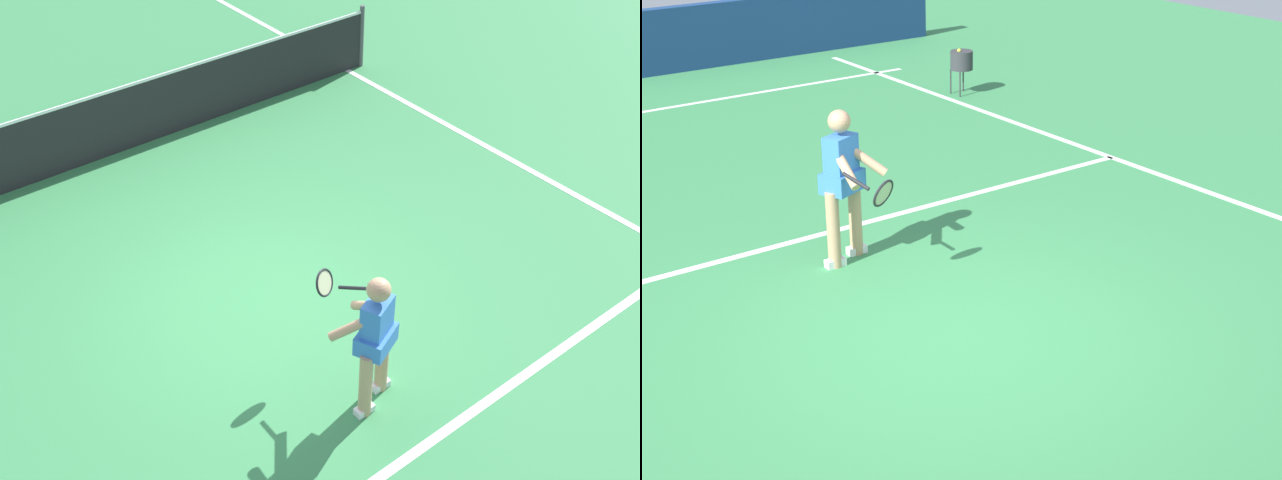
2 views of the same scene
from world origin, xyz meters
TOP-DOWN VIEW (x-y plane):
  - ground_plane at (0.00, 0.00)m, footprint 28.26×28.26m
  - service_line_marking at (0.00, -2.58)m, footprint 8.88×0.10m
  - sideline_right_marking at (4.44, 0.00)m, footprint 0.10×19.74m
  - court_net at (0.00, 3.87)m, footprint 9.56×0.08m
  - tennis_player at (-0.02, -1.83)m, footprint 0.67×1.11m

SIDE VIEW (x-z plane):
  - ground_plane at x=0.00m, z-range 0.00..0.00m
  - service_line_marking at x=0.00m, z-range 0.00..0.01m
  - sideline_right_marking at x=4.44m, z-range 0.00..0.01m
  - court_net at x=0.00m, z-range -0.03..1.03m
  - tennis_player at x=-0.02m, z-range 0.07..1.62m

